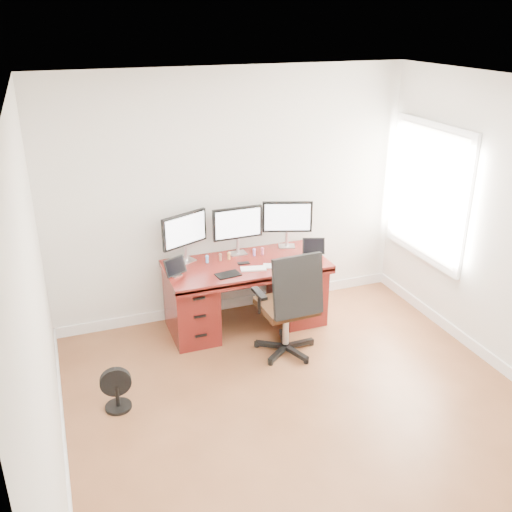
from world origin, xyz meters
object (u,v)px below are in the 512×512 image
object	(u,v)px
office_chair	(288,321)
floor_fan	(117,390)
desk	(245,291)
monitor_center	(238,225)
keyboard	(253,269)

from	to	relation	value
office_chair	floor_fan	distance (m)	1.76
desk	monitor_center	size ratio (longest dim) A/B	3.09
office_chair	floor_fan	size ratio (longest dim) A/B	2.87
desk	office_chair	xyz separation A→B (m)	(0.20, -0.71, -0.03)
office_chair	floor_fan	bearing A→B (deg)	-172.81
monitor_center	office_chair	bearing A→B (deg)	-79.09
monitor_center	desk	bearing A→B (deg)	-91.03
monitor_center	keyboard	distance (m)	0.56
office_chair	keyboard	size ratio (longest dim) A/B	4.37
floor_fan	monitor_center	size ratio (longest dim) A/B	0.72
monitor_center	keyboard	xyz separation A→B (m)	(0.02, -0.45, -0.33)
floor_fan	monitor_center	world-z (taller)	monitor_center
keyboard	floor_fan	bearing A→B (deg)	-140.75
desk	floor_fan	distance (m)	1.83
office_chair	monitor_center	size ratio (longest dim) A/B	2.06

